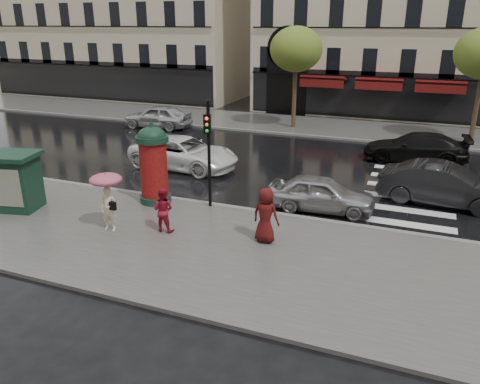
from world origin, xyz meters
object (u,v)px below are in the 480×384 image
at_px(woman_red, 163,210).
at_px(car_black, 415,147).
at_px(car_silver, 322,193).
at_px(car_white, 184,153).
at_px(man_burgundy, 266,215).
at_px(traffic_light, 208,144).
at_px(newsstand, 15,181).
at_px(car_darkgrey, 444,185).
at_px(car_far_silver, 158,116).
at_px(woman_umbrella, 107,192).
at_px(morris_column, 153,162).

xyz_separation_m(woman_red, car_black, (7.64, 12.57, -0.14)).
xyz_separation_m(car_silver, car_white, (-7.55, 3.01, 0.08)).
height_order(man_burgundy, car_white, man_burgundy).
bearing_deg(woman_red, car_white, -70.10).
bearing_deg(traffic_light, car_black, 54.51).
xyz_separation_m(man_burgundy, newsstand, (-9.71, -0.77, 0.21)).
height_order(newsstand, car_black, newsstand).
relative_size(woman_red, car_white, 0.28).
xyz_separation_m(car_darkgrey, car_far_silver, (-17.96, 8.21, -0.02)).
bearing_deg(car_black, car_darkgrey, 7.34).
bearing_deg(car_black, newsstand, -51.74).
height_order(woman_red, car_darkgrey, woman_red).
bearing_deg(car_silver, car_black, -23.99).
xyz_separation_m(woman_red, traffic_light, (0.52, 2.59, 1.71)).
height_order(woman_umbrella, car_silver, woman_umbrella).
xyz_separation_m(morris_column, car_darkgrey, (10.65, 4.19, -0.94)).
bearing_deg(woman_red, newsstand, -0.40).
relative_size(car_black, car_far_silver, 1.11).
distance_m(morris_column, car_white, 5.07).
height_order(car_silver, car_darkgrey, car_darkgrey).
bearing_deg(car_black, car_silver, -24.56).
height_order(woman_red, traffic_light, traffic_light).
bearing_deg(morris_column, man_burgundy, -19.09).
relative_size(woman_umbrella, newsstand, 0.95).
bearing_deg(car_black, car_white, -67.39).
distance_m(traffic_light, car_black, 12.40).
bearing_deg(woman_umbrella, man_burgundy, 11.92).
distance_m(man_burgundy, traffic_light, 3.96).
xyz_separation_m(car_silver, car_far_silver, (-13.60, 10.60, 0.11)).
xyz_separation_m(newsstand, car_black, (13.85, 12.84, -0.50)).
bearing_deg(car_darkgrey, man_burgundy, 143.98).
distance_m(car_black, car_far_silver, 16.81).
height_order(woman_umbrella, morris_column, morris_column).
height_order(woman_umbrella, car_darkgrey, woman_umbrella).
bearing_deg(woman_red, car_far_silver, -61.32).
bearing_deg(man_burgundy, car_darkgrey, -124.40).
relative_size(traffic_light, car_white, 0.74).
bearing_deg(car_black, traffic_light, -40.06).
relative_size(morris_column, newsstand, 1.56).
relative_size(car_silver, car_black, 0.78).
bearing_deg(car_white, traffic_light, -136.87).
distance_m(man_burgundy, car_black, 12.77).
bearing_deg(morris_column, woman_umbrella, -90.73).
height_order(woman_red, car_silver, woman_red).
relative_size(morris_column, car_darkgrey, 0.69).
xyz_separation_m(newsstand, car_white, (3.22, 7.39, -0.48)).
xyz_separation_m(man_burgundy, car_silver, (1.06, 3.61, -0.35)).
height_order(man_burgundy, car_black, man_burgundy).
relative_size(car_white, car_black, 1.07).
distance_m(woman_umbrella, car_white, 7.85).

